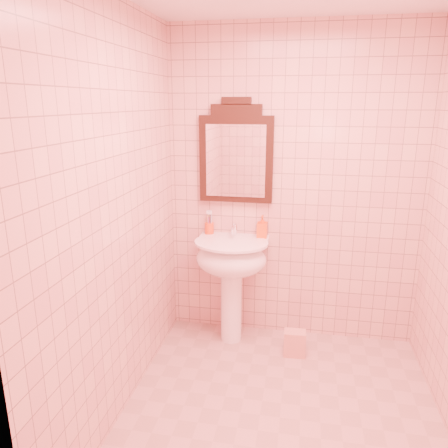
% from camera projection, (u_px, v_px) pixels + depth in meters
% --- Properties ---
extents(floor, '(2.20, 2.20, 0.00)m').
position_uv_depth(floor, '(280.00, 418.00, 2.75)').
color(floor, tan).
rests_on(floor, ground).
extents(back_wall, '(2.00, 0.02, 2.50)m').
position_uv_depth(back_wall, '(294.00, 189.00, 3.45)').
color(back_wall, beige).
rests_on(back_wall, floor).
extents(pedestal_sink, '(0.58, 0.58, 0.86)m').
position_uv_depth(pedestal_sink, '(231.00, 265.00, 3.47)').
color(pedestal_sink, white).
rests_on(pedestal_sink, floor).
extents(faucet, '(0.04, 0.16, 0.11)m').
position_uv_depth(faucet, '(234.00, 229.00, 3.53)').
color(faucet, white).
rests_on(faucet, pedestal_sink).
extents(mirror, '(0.58, 0.06, 0.82)m').
position_uv_depth(mirror, '(236.00, 155.00, 3.43)').
color(mirror, black).
rests_on(mirror, back_wall).
extents(toothbrush_cup, '(0.07, 0.07, 0.17)m').
position_uv_depth(toothbrush_cup, '(209.00, 228.00, 3.61)').
color(toothbrush_cup, '#E44113').
rests_on(toothbrush_cup, pedestal_sink).
extents(soap_dispenser, '(0.08, 0.08, 0.18)m').
position_uv_depth(soap_dispenser, '(262.00, 226.00, 3.50)').
color(soap_dispenser, '#DC4B12').
rests_on(soap_dispenser, pedestal_sink).
extents(towel, '(0.17, 0.12, 0.20)m').
position_uv_depth(towel, '(295.00, 343.00, 3.40)').
color(towel, '#DDA382').
rests_on(towel, floor).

